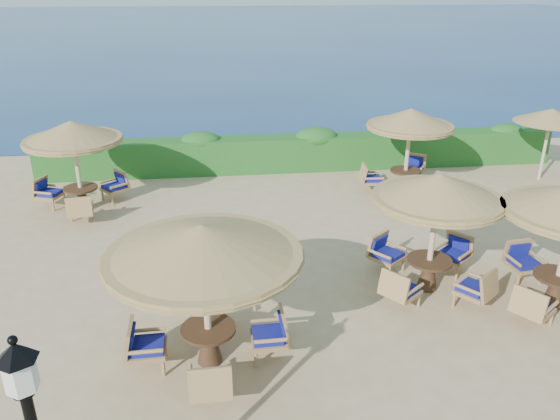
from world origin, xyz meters
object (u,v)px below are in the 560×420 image
at_px(cafe_set_3, 74,148).
at_px(cafe_set_4, 409,134).
at_px(cafe_set_0, 204,265).
at_px(extra_parasol, 551,116).
at_px(cafe_set_1, 435,213).

height_order(cafe_set_3, cafe_set_4, same).
bearing_deg(cafe_set_4, cafe_set_3, -177.75).
relative_size(cafe_set_0, cafe_set_3, 1.18).
height_order(extra_parasol, cafe_set_1, cafe_set_1).
xyz_separation_m(cafe_set_0, cafe_set_4, (6.15, 7.72, -0.06)).
bearing_deg(extra_parasol, cafe_set_3, -176.43).
bearing_deg(cafe_set_0, cafe_set_3, 116.64).
distance_m(extra_parasol, cafe_set_3, 14.75).
bearing_deg(extra_parasol, cafe_set_4, -173.79).
relative_size(extra_parasol, cafe_set_3, 0.86).
bearing_deg(cafe_set_1, cafe_set_4, 76.09).
distance_m(extra_parasol, cafe_set_4, 4.93).
height_order(cafe_set_1, cafe_set_3, same).
xyz_separation_m(extra_parasol, cafe_set_4, (-4.89, -0.53, -0.29)).
relative_size(cafe_set_1, cafe_set_4, 0.97).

